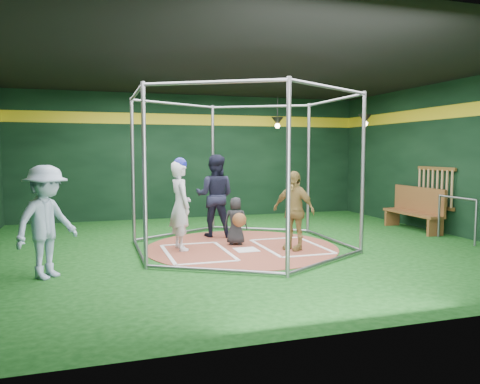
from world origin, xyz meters
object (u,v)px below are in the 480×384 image
object	(u,v)px
visitor_leopard	(293,210)
dugout_bench	(415,208)
batter_figure	(180,204)
umpire	(215,196)

from	to	relation	value
visitor_leopard	dugout_bench	bearing A→B (deg)	72.81
batter_figure	umpire	size ratio (longest dim) A/B	0.98
umpire	dugout_bench	xyz separation A→B (m)	(4.83, -0.62, -0.39)
visitor_leopard	umpire	distance (m)	2.14
umpire	dugout_bench	size ratio (longest dim) A/B	1.01
dugout_bench	umpire	bearing A→B (deg)	172.68
visitor_leopard	dugout_bench	xyz separation A→B (m)	(3.74, 1.21, -0.24)
visitor_leopard	dugout_bench	world-z (taller)	visitor_leopard
visitor_leopard	umpire	world-z (taller)	umpire
umpire	dugout_bench	bearing A→B (deg)	-162.69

